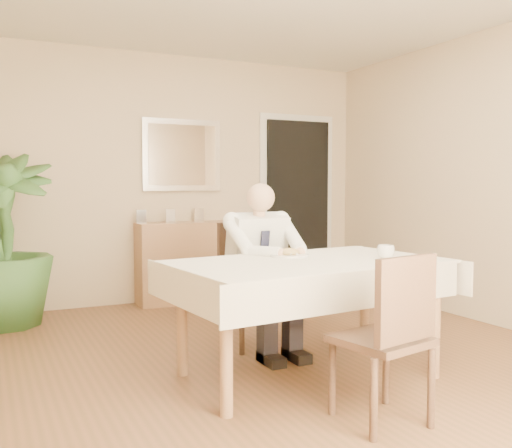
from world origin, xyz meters
name	(u,v)px	position (x,y,z in m)	size (l,w,h in m)	color
room	(279,175)	(0.00, 0.00, 1.30)	(5.00, 5.02, 2.60)	brown
doorway	(297,205)	(1.55, 2.46, 1.00)	(0.96, 0.07, 2.10)	silver
mirror	(182,155)	(0.14, 2.47, 1.55)	(0.86, 0.04, 0.76)	silver
dining_table	(308,274)	(0.08, -0.26, 0.67)	(1.82, 1.19, 0.75)	#8E6847
chair_far	(250,275)	(0.08, 0.63, 0.53)	(0.47, 0.47, 0.94)	#3F291C
chair_near	(391,330)	(0.06, -1.11, 0.50)	(0.50, 0.50, 0.89)	#3F291C
seated_man	(266,259)	(0.08, 0.33, 0.69)	(0.48, 0.72, 1.24)	white
plate	(289,255)	(0.06, -0.04, 0.76)	(0.26, 0.26, 0.02)	white
food	(289,252)	(0.06, -0.04, 0.78)	(0.14, 0.14, 0.06)	olive
knife	(299,254)	(0.10, -0.10, 0.78)	(0.01, 0.01, 0.13)	silver
fork	(288,254)	(0.02, -0.10, 0.78)	(0.01, 0.01, 0.13)	silver
coffee_mug	(386,252)	(0.58, -0.40, 0.80)	(0.11, 0.11, 0.09)	white
sideboard	(188,262)	(0.14, 2.32, 0.42)	(1.05, 0.36, 0.84)	#8E6847
photo_frame_left	(141,217)	(-0.34, 2.32, 0.91)	(0.10, 0.02, 0.14)	silver
photo_frame_center	(170,216)	(-0.03, 2.33, 0.91)	(0.10, 0.02, 0.14)	silver
photo_frame_right	(199,215)	(0.30, 2.38, 0.91)	(0.10, 0.02, 0.14)	silver
potted_palm	(2,240)	(-1.64, 2.02, 0.76)	(0.85, 0.85, 1.52)	#2D5122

